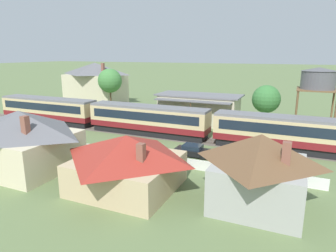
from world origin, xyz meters
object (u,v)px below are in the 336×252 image
at_px(parked_car_green, 58,135).
at_px(parked_car_yellow, 245,161).
at_px(passenger_train, 150,119).
at_px(station_house_grey_roof, 96,83).
at_px(parked_car_black, 193,151).
at_px(cottage_grey_roof_2, 21,139).
at_px(cottage_red_roof, 127,161).
at_px(water_tower, 318,80).
at_px(station_building, 199,109).
at_px(yard_tree_1, 110,81).
at_px(cottage_brown_roof, 259,169).
at_px(yard_tree_0, 266,99).

bearing_deg(parked_car_green, parked_car_yellow, -4.11).
bearing_deg(passenger_train, station_house_grey_roof, 140.91).
bearing_deg(parked_car_black, passenger_train, 144.90).
relative_size(cottage_grey_roof_2, parked_car_black, 2.44).
bearing_deg(station_house_grey_roof, parked_car_yellow, -34.88).
xyz_separation_m(cottage_red_roof, parked_car_black, (2.39, 9.98, -1.80)).
bearing_deg(water_tower, station_building, -175.07).
distance_m(parked_car_green, parked_car_yellow, 24.16).
bearing_deg(passenger_train, parked_car_green, -143.17).
bearing_deg(yard_tree_1, cottage_grey_roof_2, -70.74).
relative_size(water_tower, cottage_red_roof, 1.08).
distance_m(station_house_grey_roof, cottage_brown_roof, 52.19).
bearing_deg(passenger_train, parked_car_black, -35.59).
xyz_separation_m(station_house_grey_roof, cottage_red_roof, (29.50, -35.06, -2.28)).
xyz_separation_m(cottage_red_roof, yard_tree_1, (-22.54, 30.52, 3.32)).
height_order(passenger_train, parked_car_black, passenger_train).
height_order(parked_car_black, parked_car_yellow, parked_car_yellow).
bearing_deg(station_house_grey_roof, passenger_train, -39.09).
xyz_separation_m(cottage_red_roof, cottage_brown_roof, (10.41, 1.50, 0.45)).
distance_m(parked_car_green, yard_tree_0, 31.44).
height_order(station_house_grey_roof, parked_car_yellow, station_house_grey_roof).
height_order(water_tower, parked_car_black, water_tower).
bearing_deg(parked_car_yellow, station_building, 122.77).
relative_size(passenger_train, station_house_grey_roof, 4.22).
relative_size(station_house_grey_roof, yard_tree_0, 2.06).
distance_m(water_tower, parked_car_yellow, 20.46).
height_order(water_tower, cottage_red_roof, water_tower).
xyz_separation_m(station_building, cottage_brown_roof, (12.51, -23.95, 0.46)).
bearing_deg(parked_car_black, yard_tree_1, 141.01).
bearing_deg(water_tower, cottage_red_roof, -118.76).
height_order(cottage_red_roof, cottage_brown_roof, cottage_brown_roof).
bearing_deg(cottage_grey_roof_2, parked_car_yellow, 24.23).
bearing_deg(cottage_red_roof, yard_tree_1, 126.45).
bearing_deg(water_tower, yard_tree_1, 174.45).
xyz_separation_m(cottage_grey_roof_2, parked_car_black, (14.19, 10.21, -2.41)).
xyz_separation_m(station_building, parked_car_black, (4.49, -15.46, -1.79)).
xyz_separation_m(yard_tree_0, yard_tree_1, (-30.36, 1.44, 1.66)).
bearing_deg(parked_car_black, parked_car_yellow, -11.20).
xyz_separation_m(cottage_red_roof, yard_tree_0, (7.82, 29.08, 1.66)).
distance_m(cottage_grey_roof_2, cottage_brown_roof, 22.28).
relative_size(cottage_grey_roof_2, parked_car_green, 2.39).
relative_size(cottage_red_roof, parked_car_yellow, 1.94).
distance_m(water_tower, parked_car_green, 36.31).
distance_m(cottage_red_roof, parked_car_green, 18.29).
bearing_deg(cottage_brown_roof, parked_car_black, 133.39).
bearing_deg(yard_tree_1, passenger_train, -41.36).
distance_m(station_building, yard_tree_0, 10.70).
height_order(passenger_train, station_house_grey_roof, station_house_grey_roof).
bearing_deg(parked_car_green, parked_car_black, -0.36).
bearing_deg(cottage_grey_roof_2, passenger_train, 70.97).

